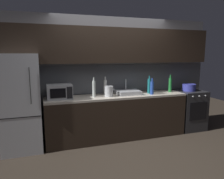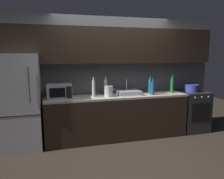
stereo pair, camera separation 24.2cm
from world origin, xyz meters
The scene contains 15 objects.
ground_plane centered at (0.00, 0.00, 0.00)m, with size 10.00×10.00×0.00m, color #2D261E.
back_wall centered at (0.00, 1.20, 1.55)m, with size 4.62×0.44×2.50m.
counter_run centered at (0.00, 0.90, 0.45)m, with size 2.88×0.60×0.90m.
refrigerator centered at (-1.82, 0.90, 0.87)m, with size 0.68×0.69×1.74m.
oven_range centered at (1.78, 0.90, 0.45)m, with size 0.60×0.62×0.90m.
microwave centered at (-1.14, 0.92, 1.04)m, with size 0.46×0.35×0.27m.
sink_basin centered at (0.25, 0.93, 0.94)m, with size 0.48×0.38×0.30m.
kettle centered at (-0.20, 0.84, 1.00)m, with size 0.20×0.17×0.23m.
wine_bottle_blue centered at (0.72, 0.77, 1.04)m, with size 0.08×0.08×0.34m.
wine_bottle_white centered at (-0.21, 1.04, 1.06)m, with size 0.06×0.06×0.37m.
wine_bottle_clear centered at (-0.49, 0.87, 1.07)m, with size 0.06×0.06×0.39m.
wine_bottle_teal centered at (0.72, 0.89, 1.06)m, with size 0.07×0.07×0.38m.
wine_bottle_green centered at (1.24, 0.91, 1.06)m, with size 0.07×0.07×0.38m.
mug_red centered at (0.80, 1.03, 0.95)m, with size 0.09×0.09×0.10m, color #A82323.
cooking_pot centered at (1.74, 0.90, 0.98)m, with size 0.30×0.30×0.16m.
Camera 1 is at (-1.44, -3.14, 1.73)m, focal length 34.39 mm.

